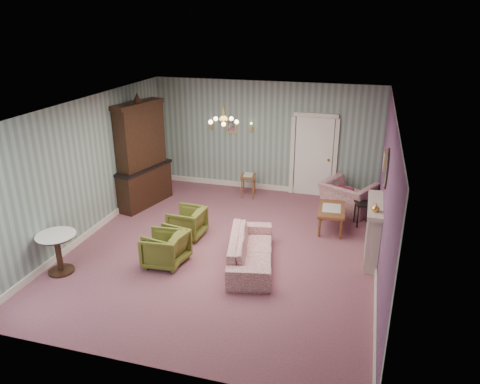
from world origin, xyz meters
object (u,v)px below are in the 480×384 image
(dresser, at_px, (141,152))
(side_table_black, at_px, (363,214))
(wingback_chair, at_px, (348,192))
(sofa_chintz, at_px, (251,245))
(fireplace, at_px, (373,231))
(olive_chair_a, at_px, (163,248))
(olive_chair_b, at_px, (167,245))
(olive_chair_c, at_px, (187,221))
(coffee_table, at_px, (331,219))
(pedestal_table, at_px, (59,253))

(dresser, bearing_deg, side_table_black, 16.39)
(wingback_chair, bearing_deg, sofa_chintz, 89.16)
(fireplace, bearing_deg, olive_chair_a, -160.51)
(olive_chair_a, distance_m, olive_chair_b, 0.11)
(wingback_chair, bearing_deg, olive_chair_c, 62.46)
(olive_chair_b, xyz_separation_m, coffee_table, (2.88, 2.29, -0.10))
(olive_chair_b, height_order, olive_chair_c, olive_chair_b)
(olive_chair_a, height_order, coffee_table, olive_chair_a)
(olive_chair_a, relative_size, fireplace, 0.51)
(coffee_table, bearing_deg, olive_chair_c, -158.23)
(fireplace, height_order, coffee_table, fireplace)
(fireplace, bearing_deg, side_table_black, 98.04)
(sofa_chintz, height_order, pedestal_table, sofa_chintz)
(olive_chair_b, distance_m, fireplace, 3.97)
(sofa_chintz, distance_m, dresser, 4.06)
(olive_chair_a, bearing_deg, wingback_chair, 133.54)
(sofa_chintz, bearing_deg, side_table_black, -51.85)
(wingback_chair, height_order, coffee_table, wingback_chair)
(olive_chair_c, height_order, pedestal_table, pedestal_table)
(wingback_chair, bearing_deg, dresser, 37.47)
(sofa_chintz, relative_size, wingback_chair, 1.77)
(olive_chair_b, relative_size, sofa_chintz, 0.35)
(olive_chair_a, relative_size, dresser, 0.26)
(dresser, xyz_separation_m, pedestal_table, (0.00, -3.39, -0.97))
(olive_chair_b, xyz_separation_m, olive_chair_c, (-0.04, 1.13, -0.01))
(olive_chair_c, height_order, sofa_chintz, sofa_chintz)
(pedestal_table, bearing_deg, dresser, 90.00)
(sofa_chintz, bearing_deg, coffee_table, -46.09)
(olive_chair_b, height_order, side_table_black, olive_chair_b)
(sofa_chintz, distance_m, wingback_chair, 3.45)
(olive_chair_a, height_order, wingback_chair, wingback_chair)
(sofa_chintz, bearing_deg, fireplace, -80.09)
(olive_chair_b, distance_m, pedestal_table, 1.96)
(olive_chair_c, distance_m, wingback_chair, 3.95)
(fireplace, bearing_deg, pedestal_table, -159.00)
(olive_chair_b, relative_size, pedestal_table, 0.92)
(olive_chair_c, relative_size, dresser, 0.26)
(olive_chair_a, relative_size, side_table_black, 1.31)
(olive_chair_a, relative_size, olive_chair_c, 1.01)
(pedestal_table, bearing_deg, olive_chair_b, 26.74)
(olive_chair_b, relative_size, side_table_black, 1.32)
(olive_chair_a, relative_size, olive_chair_b, 0.99)
(olive_chair_a, distance_m, dresser, 3.28)
(coffee_table, bearing_deg, sofa_chintz, -124.38)
(fireplace, bearing_deg, olive_chair_b, -161.83)
(olive_chair_a, height_order, olive_chair_b, olive_chair_b)
(olive_chair_c, distance_m, coffee_table, 3.15)
(coffee_table, xyz_separation_m, side_table_black, (0.67, 0.43, 0.01))
(olive_chair_b, xyz_separation_m, dresser, (-1.75, 2.51, 1.00))
(sofa_chintz, height_order, side_table_black, sofa_chintz)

